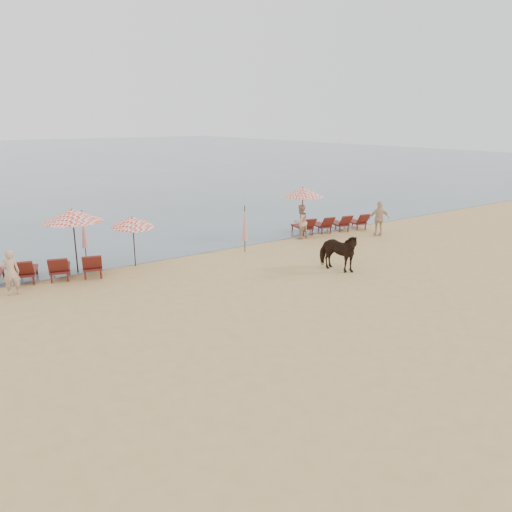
{
  "coord_description": "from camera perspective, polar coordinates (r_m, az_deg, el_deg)",
  "views": [
    {
      "loc": [
        -10.04,
        -9.21,
        5.9
      ],
      "look_at": [
        0.0,
        5.0,
        1.1
      ],
      "focal_mm": 35.0,
      "sensor_mm": 36.0,
      "label": 1
    }
  ],
  "objects": [
    {
      "name": "ground",
      "position": [
        14.85,
        11.33,
        -8.31
      ],
      "size": [
        120.0,
        120.0,
        0.0
      ],
      "primitive_type": "plane",
      "color": "tan",
      "rests_on": "ground"
    },
    {
      "name": "lounger_cluster_left",
      "position": [
        20.33,
        -23.2,
        -1.35
      ],
      "size": [
        4.6,
        2.96,
        0.68
      ],
      "rotation": [
        0.0,
        0.0,
        -0.29
      ],
      "color": "#5B1A15",
      "rests_on": "ground"
    },
    {
      "name": "lounger_cluster_right",
      "position": [
        27.28,
        8.62,
        3.7
      ],
      "size": [
        4.25,
        2.48,
        0.63
      ],
      "rotation": [
        0.0,
        0.0,
        -0.21
      ],
      "color": "#5B1A15",
      "rests_on": "ground"
    },
    {
      "name": "umbrella_open_left_a",
      "position": [
        20.45,
        -20.25,
        4.39
      ],
      "size": [
        2.27,
        2.27,
        2.58
      ],
      "rotation": [
        0.0,
        0.0,
        -0.1
      ],
      "color": "black",
      "rests_on": "ground"
    },
    {
      "name": "umbrella_open_left_b",
      "position": [
        20.85,
        -13.92,
        3.84
      ],
      "size": [
        1.7,
        1.73,
        2.17
      ],
      "rotation": [
        0.0,
        0.0,
        0.38
      ],
      "color": "black",
      "rests_on": "ground"
    },
    {
      "name": "umbrella_open_right",
      "position": [
        25.54,
        5.39,
        7.29
      ],
      "size": [
        2.11,
        2.11,
        2.57
      ],
      "rotation": [
        0.0,
        0.0,
        0.44
      ],
      "color": "black",
      "rests_on": "ground"
    },
    {
      "name": "umbrella_closed_left",
      "position": [
        22.55,
        -19.1,
        2.89
      ],
      "size": [
        0.26,
        0.26,
        2.18
      ],
      "rotation": [
        0.0,
        0.0,
        -0.15
      ],
      "color": "black",
      "rests_on": "ground"
    },
    {
      "name": "umbrella_closed_right",
      "position": [
        22.6,
        -1.29,
        3.72
      ],
      "size": [
        0.26,
        0.26,
        2.14
      ],
      "rotation": [
        0.0,
        0.0,
        -0.17
      ],
      "color": "black",
      "rests_on": "ground"
    },
    {
      "name": "cow",
      "position": [
        20.09,
        9.3,
        0.47
      ],
      "size": [
        1.32,
        2.02,
        1.57
      ],
      "primitive_type": "imported",
      "rotation": [
        0.0,
        0.0,
        0.27
      ],
      "color": "black",
      "rests_on": "ground"
    },
    {
      "name": "beachgoer_left",
      "position": [
        19.08,
        -26.25,
        -1.71
      ],
      "size": [
        0.6,
        0.41,
        1.61
      ],
      "primitive_type": "imported",
      "rotation": [
        0.0,
        0.0,
        3.1
      ],
      "color": "tan",
      "rests_on": "ground"
    },
    {
      "name": "beachgoer_right_a",
      "position": [
        25.35,
        5.12,
        3.92
      ],
      "size": [
        0.89,
        0.71,
        1.74
      ],
      "primitive_type": "imported",
      "rotation": [
        0.0,
        0.0,
        3.2
      ],
      "color": "tan",
      "rests_on": "ground"
    },
    {
      "name": "beachgoer_right_b",
      "position": [
        26.62,
        13.9,
        4.15
      ],
      "size": [
        1.12,
        0.97,
        1.81
      ],
      "primitive_type": "imported",
      "rotation": [
        0.0,
        0.0,
        2.54
      ],
      "color": "tan",
      "rests_on": "ground"
    }
  ]
}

